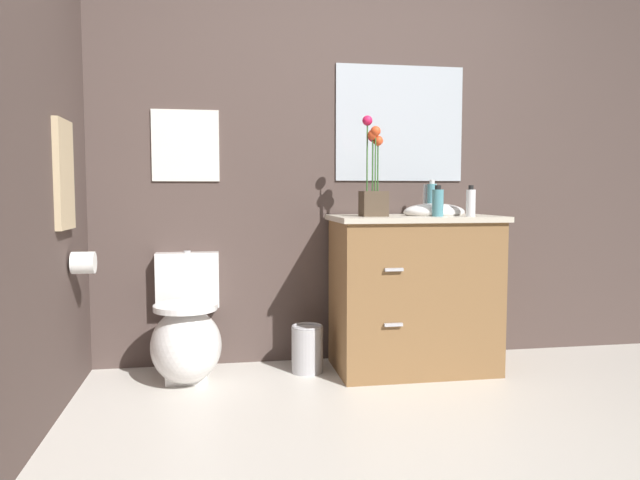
% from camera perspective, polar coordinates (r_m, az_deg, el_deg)
% --- Properties ---
extents(ground_plane, '(9.63, 9.63, 0.00)m').
position_cam_1_polar(ground_plane, '(2.37, 9.53, -21.20)').
color(ground_plane, beige).
extents(wall_back, '(4.50, 0.05, 2.50)m').
position_cam_1_polar(wall_back, '(3.74, 4.49, 7.93)').
color(wall_back, '#4C3D38').
rests_on(wall_back, ground_plane).
extents(wall_left, '(0.05, 4.41, 2.50)m').
position_cam_1_polar(wall_left, '(2.61, -26.84, 8.92)').
color(wall_left, '#4C3D38').
rests_on(wall_left, ground_plane).
extents(toilet, '(0.38, 0.59, 0.69)m').
position_cam_1_polar(toilet, '(3.41, -12.56, -8.87)').
color(toilet, white).
rests_on(toilet, ground_plane).
extents(vanity_cabinet, '(0.94, 0.56, 1.08)m').
position_cam_1_polar(vanity_cabinet, '(3.52, 8.89, -4.80)').
color(vanity_cabinet, brown).
rests_on(vanity_cabinet, ground_plane).
extents(flower_vase, '(0.14, 0.14, 0.56)m').
position_cam_1_polar(flower_vase, '(3.35, 5.10, 5.14)').
color(flower_vase, '#4C3D2D').
rests_on(flower_vase, vanity_cabinet).
extents(soap_bottle, '(0.05, 0.05, 0.17)m').
position_cam_1_polar(soap_bottle, '(3.41, 14.13, 3.49)').
color(soap_bottle, white).
rests_on(soap_bottle, vanity_cabinet).
extents(lotion_bottle, '(0.06, 0.06, 0.21)m').
position_cam_1_polar(lotion_bottle, '(3.63, 10.58, 3.88)').
color(lotion_bottle, teal).
rests_on(lotion_bottle, vanity_cabinet).
extents(hand_wash_bottle, '(0.06, 0.06, 0.17)m').
position_cam_1_polar(hand_wash_bottle, '(3.39, 11.12, 3.54)').
color(hand_wash_bottle, teal).
rests_on(hand_wash_bottle, vanity_cabinet).
extents(trash_bin, '(0.18, 0.18, 0.27)m').
position_cam_1_polar(trash_bin, '(3.49, -1.22, -10.26)').
color(trash_bin, '#B7B7BC').
rests_on(trash_bin, ground_plane).
extents(wall_poster, '(0.38, 0.01, 0.41)m').
position_cam_1_polar(wall_poster, '(3.60, -12.65, 8.74)').
color(wall_poster, silver).
extents(wall_mirror, '(0.80, 0.01, 0.70)m').
position_cam_1_polar(wall_mirror, '(3.78, 7.58, 10.91)').
color(wall_mirror, '#B2BCC6').
extents(hanging_towel, '(0.03, 0.28, 0.52)m').
position_cam_1_polar(hanging_towel, '(3.11, -23.14, 5.72)').
color(hanging_towel, tan).
extents(toilet_paper_roll, '(0.11, 0.11, 0.11)m').
position_cam_1_polar(toilet_paper_roll, '(3.21, -21.55, -2.02)').
color(toilet_paper_roll, white).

